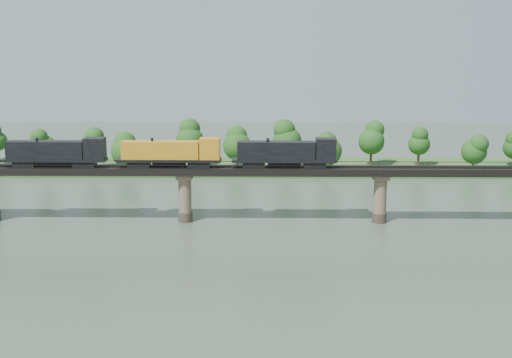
{
  "coord_description": "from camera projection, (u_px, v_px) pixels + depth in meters",
  "views": [
    {
      "loc": [
        16.55,
        -97.74,
        36.18
      ],
      "look_at": [
        14.61,
        30.0,
        9.0
      ],
      "focal_mm": 45.0,
      "sensor_mm": 36.0,
      "label": 1
    }
  ],
  "objects": [
    {
      "name": "ground",
      "position": [
        163.0,
        272.0,
        103.36
      ],
      "size": [
        400.0,
        400.0,
        0.0
      ],
      "primitive_type": "plane",
      "color": "#384739",
      "rests_on": "ground"
    },
    {
      "name": "bridge_superstructure",
      "position": [
        184.0,
        165.0,
        130.25
      ],
      "size": [
        220.0,
        4.9,
        0.75
      ],
      "color": "black",
      "rests_on": "bridge"
    },
    {
      "name": "far_bank",
      "position": [
        209.0,
        167.0,
        186.33
      ],
      "size": [
        300.0,
        24.0,
        1.6
      ],
      "primitive_type": "cube",
      "color": "#2B5120",
      "rests_on": "ground"
    },
    {
      "name": "bridge",
      "position": [
        185.0,
        196.0,
        131.57
      ],
      "size": [
        236.0,
        30.0,
        11.5
      ],
      "color": "#473A2D",
      "rests_on": "ground"
    },
    {
      "name": "far_treeline",
      "position": [
        178.0,
        142.0,
        180.4
      ],
      "size": [
        289.06,
        17.54,
        13.6
      ],
      "color": "#382619",
      "rests_on": "far_bank"
    },
    {
      "name": "freight_train",
      "position": [
        132.0,
        153.0,
        129.88
      ],
      "size": [
        85.72,
        3.34,
        5.9
      ],
      "color": "black",
      "rests_on": "bridge"
    }
  ]
}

